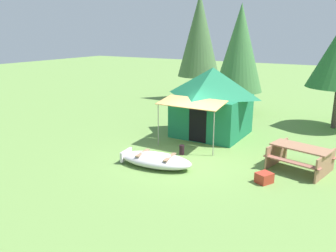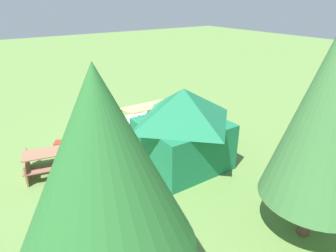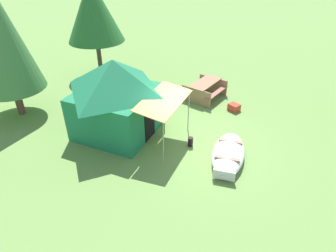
# 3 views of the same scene
# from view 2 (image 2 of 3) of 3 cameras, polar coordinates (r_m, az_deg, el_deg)

# --- Properties ---
(ground_plane) EXTENTS (80.00, 80.00, 0.00)m
(ground_plane) POSITION_cam_2_polar(r_m,az_deg,el_deg) (13.14, -6.74, -2.54)
(ground_plane) COLOR #678E45
(beached_rowboat) EXTENTS (2.63, 1.38, 0.45)m
(beached_rowboat) POSITION_cam_2_polar(r_m,az_deg,el_deg) (14.51, -7.53, 1.03)
(beached_rowboat) COLOR silver
(beached_rowboat) RESTS_ON ground_plane
(canvas_cabin_tent) EXTENTS (3.07, 4.06, 2.94)m
(canvas_cabin_tent) POSITION_cam_2_polar(r_m,az_deg,el_deg) (10.52, 2.86, -0.16)
(canvas_cabin_tent) COLOR #1C744A
(canvas_cabin_tent) RESTS_ON ground_plane
(picnic_table) EXTENTS (2.11, 1.89, 0.80)m
(picnic_table) POSITION_cam_2_polar(r_m,az_deg,el_deg) (11.32, -21.63, -5.93)
(picnic_table) COLOR #9A6C4F
(picnic_table) RESTS_ON ground_plane
(cooler_box) EXTENTS (0.55, 0.58, 0.31)m
(cooler_box) POSITION_cam_2_polar(r_m,az_deg,el_deg) (12.99, -20.17, -3.50)
(cooler_box) COLOR #B23423
(cooler_box) RESTS_ON ground_plane
(fuel_can) EXTENTS (0.26, 0.26, 0.36)m
(fuel_can) POSITION_cam_2_polar(r_m,az_deg,el_deg) (13.26, -5.42, -1.36)
(fuel_can) COLOR black
(fuel_can) RESTS_ON ground_plane
(pine_tree_back_right) EXTENTS (2.94, 2.94, 5.02)m
(pine_tree_back_right) POSITION_cam_2_polar(r_m,az_deg,el_deg) (4.55, -12.59, -7.43)
(pine_tree_back_right) COLOR #483A33
(pine_tree_back_right) RESTS_ON ground_plane
(pine_tree_far_center) EXTENTS (2.60, 2.60, 5.86)m
(pine_tree_far_center) POSITION_cam_2_polar(r_m,az_deg,el_deg) (7.38, 29.09, 2.93)
(pine_tree_far_center) COLOR brown
(pine_tree_far_center) RESTS_ON ground_plane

